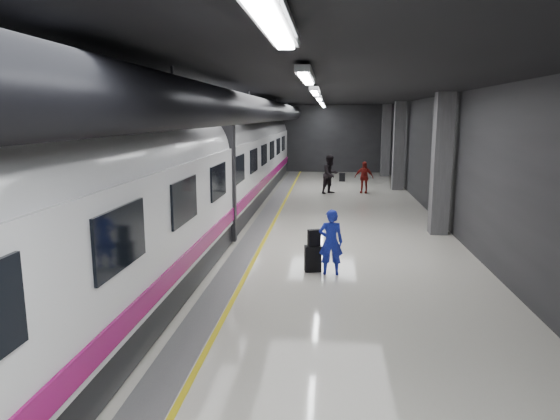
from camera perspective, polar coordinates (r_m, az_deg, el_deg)
name	(u,v)px	position (r m, az deg, el deg)	size (l,w,h in m)	color
ground	(294,245)	(14.78, 1.60, -4.06)	(40.00, 40.00, 0.00)	silver
platform_hall	(287,124)	(15.27, 0.84, 9.84)	(10.02, 40.02, 4.51)	black
train	(184,175)	(14.97, -10.88, 4.00)	(3.05, 38.00, 4.05)	black
traveler_main	(331,242)	(12.01, 5.83, -3.66)	(0.58, 0.38, 1.60)	#1B2FCC
suitcase_main	(313,259)	(12.32, 3.77, -5.56)	(0.39, 0.25, 0.64)	black
shoulder_bag	(314,238)	(12.20, 3.92, -3.18)	(0.30, 0.16, 0.40)	black
traveler_far_a	(330,174)	(24.65, 5.78, 4.08)	(0.93, 0.72, 1.91)	black
traveler_far_b	(364,177)	(25.09, 9.57, 3.72)	(0.92, 0.38, 1.57)	maroon
suitcase_far	(342,177)	(29.48, 7.12, 3.74)	(0.33, 0.21, 0.49)	black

